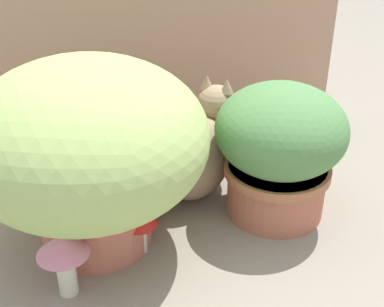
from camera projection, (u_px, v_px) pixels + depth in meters
The scene contains 6 objects.
ground_plane at pixel (196, 229), 1.30m from camera, with size 6.00×6.00×0.00m, color gray.
grass_planter at pixel (88, 146), 1.14m from camera, with size 0.54×0.54×0.46m.
leafy_planter at pixel (279, 147), 1.28m from camera, with size 0.33×0.33×0.35m.
cat at pixel (200, 152), 1.40m from camera, with size 0.34×0.31×0.32m.
mushroom_ornament_pink at pixel (63, 251), 1.06m from camera, with size 0.11×0.11×0.15m.
mushroom_ornament_red at pixel (139, 219), 1.18m from camera, with size 0.09×0.09×0.13m.
Camera 1 is at (-0.24, -1.01, 0.81)m, focal length 48.22 mm.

